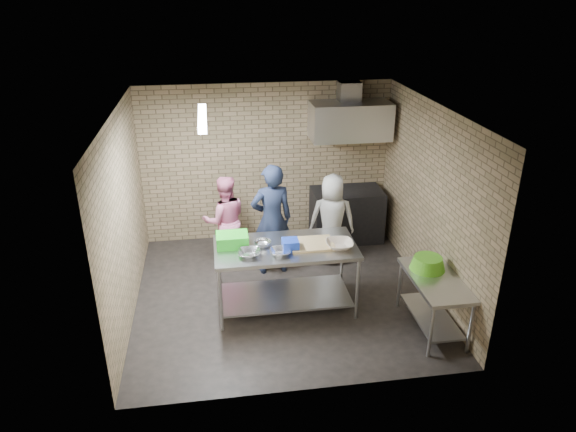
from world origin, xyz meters
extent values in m
plane|color=black|center=(0.00, 0.00, 0.00)|extent=(4.20, 4.20, 0.00)
plane|color=black|center=(0.00, 0.00, 2.70)|extent=(4.20, 4.20, 0.00)
cube|color=#9E8663|center=(0.00, 2.00, 1.35)|extent=(4.20, 0.06, 2.70)
cube|color=#9E8663|center=(0.00, -2.00, 1.35)|extent=(4.20, 0.06, 2.70)
cube|color=#9E8663|center=(-2.10, 0.00, 1.35)|extent=(0.06, 4.00, 2.70)
cube|color=#9E8663|center=(2.10, 0.00, 1.35)|extent=(0.06, 4.00, 2.70)
cube|color=#A8ABAF|center=(-0.01, -0.32, 0.47)|extent=(1.90, 0.95, 0.95)
cube|color=silver|center=(1.80, -1.10, 0.38)|extent=(0.60, 1.20, 0.75)
cube|color=black|center=(1.35, 1.65, 0.45)|extent=(1.20, 0.70, 0.90)
cube|color=silver|center=(1.35, 1.70, 2.10)|extent=(1.30, 0.60, 0.60)
cube|color=#A5A8AD|center=(1.35, 1.85, 2.55)|extent=(0.35, 0.30, 0.30)
cube|color=#3F2B19|center=(1.65, 1.89, 1.92)|extent=(0.80, 0.20, 0.04)
cube|color=white|center=(-1.00, 0.00, 2.64)|extent=(0.10, 1.25, 0.08)
cube|color=green|center=(-0.71, -0.20, 1.03)|extent=(0.42, 0.32, 0.17)
cube|color=#193AC0|center=(0.04, -0.42, 1.02)|extent=(0.21, 0.21, 0.14)
cube|color=tan|center=(0.34, -0.34, 0.96)|extent=(0.58, 0.44, 0.03)
imported|color=#AAADB1|center=(-0.51, -0.52, 0.99)|extent=(0.31, 0.31, 0.07)
imported|color=silver|center=(-0.31, -0.27, 0.98)|extent=(0.24, 0.24, 0.07)
imported|color=silver|center=(-0.11, -0.54, 0.98)|extent=(0.29, 0.29, 0.07)
imported|color=beige|center=(0.69, -0.47, 0.99)|extent=(0.39, 0.39, 0.09)
cylinder|color=green|center=(1.80, 1.89, 2.02)|extent=(0.06, 0.06, 0.15)
imported|color=black|center=(-0.07, 0.70, 0.88)|extent=(0.69, 0.49, 1.76)
imported|color=pink|center=(-0.77, 1.10, 0.73)|extent=(0.77, 0.64, 1.47)
imported|color=silver|center=(0.91, 0.88, 0.74)|extent=(0.80, 0.60, 1.48)
camera|label=1|loc=(-0.91, -6.51, 4.19)|focal=32.91mm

